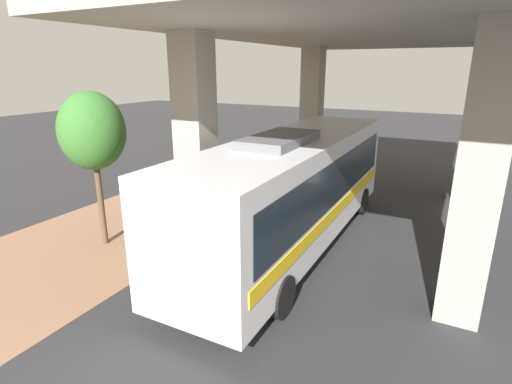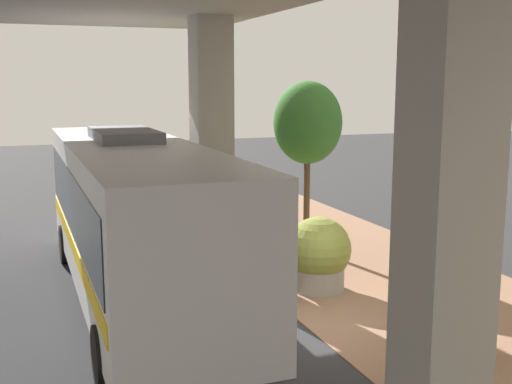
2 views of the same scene
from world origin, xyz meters
name	(u,v)px [view 1 (image 1 of 2)]	position (x,y,z in m)	size (l,w,h in m)	color
ground_plane	(257,205)	(0.00, 0.00, 0.00)	(80.00, 80.00, 0.00)	#2D2D30
sidewalk_strip	(197,194)	(-3.00, 0.00, 0.01)	(6.00, 40.00, 0.02)	#936B51
overpass	(368,47)	(4.00, 0.00, 6.00)	(9.40, 17.34, 6.89)	#9E998E
bus	(294,185)	(2.77, -2.91, 1.98)	(2.76, 11.11, 3.66)	silver
fire_hydrant	(265,175)	(-0.91, 2.54, 0.56)	(0.46, 0.22, 1.10)	red
planter_front	(202,195)	(-1.22, -2.07, 0.83)	(1.48, 1.48, 1.71)	#9E998E
planter_middle	(161,224)	(-0.64, -5.08, 0.85)	(1.39, 1.39, 1.75)	#9E998E
planter_back	(234,171)	(-2.12, 1.72, 0.77)	(1.13, 1.13, 1.57)	#9E998E
street_tree_near	(92,132)	(-2.56, -5.56, 3.57)	(1.92, 1.92, 4.75)	brown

